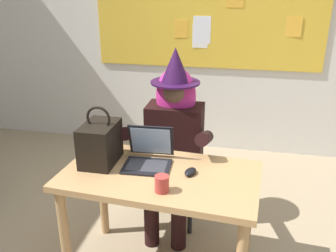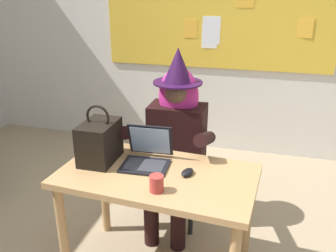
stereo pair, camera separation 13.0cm
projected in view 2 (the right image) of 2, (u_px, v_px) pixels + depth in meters
The scene contains 8 objects.
wall_back_bulletin at pixel (217, 20), 3.83m from camera, with size 5.71×2.28×2.87m.
desk_main at pixel (157, 189), 2.26m from camera, with size 1.23×0.74×0.74m.
chair_at_desk at pixel (179, 158), 2.93m from camera, with size 0.44×0.44×0.90m.
person_costumed at pixel (175, 132), 2.72m from camera, with size 0.59×0.64×1.39m.
laptop at pixel (147, 156), 2.32m from camera, with size 0.31×0.31×0.23m.
computer_mouse at pixel (187, 172), 2.19m from camera, with size 0.06×0.10×0.03m, color black.
handbag at pixel (100, 141), 2.33m from camera, with size 0.20×0.30×0.38m.
coffee_mug at pixel (157, 183), 2.01m from camera, with size 0.08×0.08×0.10m, color #B23833.
Camera 2 is at (0.54, -1.82, 1.82)m, focal length 39.19 mm.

